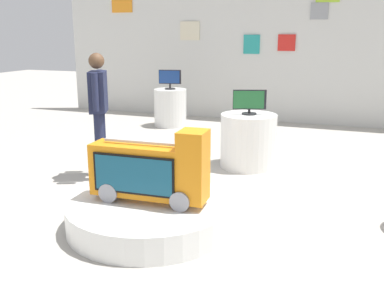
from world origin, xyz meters
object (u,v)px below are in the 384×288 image
Objects in this scene: shopper_browsing_near_truck at (99,106)px; novelty_firetruck_tv at (151,172)px; tv_on_center_rear at (170,79)px; main_display_pedestal at (150,214)px; tv_on_left_rear at (249,101)px; display_pedestal_left_rear at (248,141)px; display_pedestal_center_rear at (170,108)px.

novelty_firetruck_tv is at bearing -42.38° from shopper_browsing_near_truck.
shopper_browsing_near_truck reaches higher than tv_on_center_rear.
tv_on_left_rear is (0.44, 2.36, 0.82)m from main_display_pedestal.
shopper_browsing_near_truck reaches higher than tv_on_left_rear.
shopper_browsing_near_truck is (-1.28, 1.19, 0.83)m from main_display_pedestal.
main_display_pedestal is at bearing -42.75° from shopper_browsing_near_truck.
main_display_pedestal is 1.40× the size of novelty_firetruck_tv.
display_pedestal_left_rear is at bearing 79.51° from main_display_pedestal.
shopper_browsing_near_truck is (-1.72, -1.17, 0.58)m from display_pedestal_left_rear.
display_pedestal_left_rear is at bearing -46.16° from tv_on_center_rear.
display_pedestal_left_rear is 1.75× the size of tv_on_center_rear.
novelty_firetruck_tv is 5.01m from tv_on_center_rear.
main_display_pedestal is 2.53m from tv_on_left_rear.
display_pedestal_left_rear is (0.44, 2.36, 0.25)m from main_display_pedestal.
tv_on_center_rear is 0.28× the size of shopper_browsing_near_truck.
main_display_pedestal is at bearing -100.48° from tv_on_left_rear.
tv_on_left_rear is 0.28× the size of shopper_browsing_near_truck.
shopper_browsing_near_truck is at bearing 137.62° from novelty_firetruck_tv.
novelty_firetruck_tv is 1.53× the size of display_pedestal_center_rear.
shopper_browsing_near_truck is at bearing -145.69° from display_pedestal_left_rear.
main_display_pedestal is 1.00× the size of shopper_browsing_near_truck.
novelty_firetruck_tv is at bearing -69.01° from tv_on_center_rear.
novelty_firetruck_tv is 2.57× the size of tv_on_center_rear.
display_pedestal_center_rear is 0.60m from tv_on_center_rear.
tv_on_left_rear is 2.08m from shopper_browsing_near_truck.
tv_on_center_rear is at bearing -101.95° from display_pedestal_center_rear.
tv_on_left_rear is at bearing 80.10° from novelty_firetruck_tv.
tv_on_center_rear is at bearing 110.76° from main_display_pedestal.
display_pedestal_center_rear is (-2.20, 2.30, 0.00)m from display_pedestal_left_rear.
display_pedestal_center_rear is at bearing 97.87° from shopper_browsing_near_truck.
tv_on_center_rear is (-2.20, 2.30, 0.03)m from tv_on_left_rear.
novelty_firetruck_tv is 2.41m from display_pedestal_left_rear.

